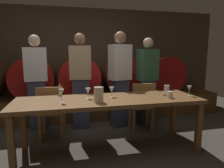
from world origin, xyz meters
The scene contains 23 objects.
ground_plane centered at (0.00, 0.00, 0.00)m, with size 9.02×9.02×0.00m, color #3F3A33.
back_wall centered at (0.00, 2.61, 1.21)m, with size 6.93×0.24×2.41m, color #473A2D.
barrel_shelf centered at (0.00, 2.06, 0.23)m, with size 6.24×0.90×0.47m, color brown.
wine_barrel_left centered at (-0.95, 2.06, 0.89)m, with size 0.85×0.78×0.85m.
wine_barrel_center centered at (-0.03, 2.06, 0.89)m, with size 0.85×0.78×0.85m.
wine_barrel_right centered at (0.93, 2.06, 0.89)m, with size 0.85×0.78×0.85m.
wine_barrel_far_right centered at (1.91, 2.06, 0.89)m, with size 0.85×0.78×0.85m.
dining_table centered at (0.27, 0.34, 0.70)m, with size 2.53×0.78×0.77m.
chair_left centered at (-0.55, 0.95, 0.49)m, with size 0.44×0.44×0.88m.
chair_right centered at (1.01, 0.97, 0.49)m, with size 0.44×0.44×0.88m.
guest_far_left centered at (-0.82, 1.46, 0.87)m, with size 0.39×0.26×1.71m.
guest_center_left centered at (-0.04, 1.35, 0.89)m, with size 0.40×0.27×1.74m.
guest_center_right centered at (0.68, 1.29, 0.92)m, with size 0.43×0.34×1.78m.
guest_far_right centered at (1.24, 1.33, 0.86)m, with size 0.43×0.34×1.68m.
candle_left centered at (-0.40, 0.68, 0.83)m, with size 0.05×0.05×0.19m.
candle_right centered at (1.10, 0.34, 0.82)m, with size 0.05×0.05×0.18m.
pitcher centered at (0.10, 0.18, 0.87)m, with size 0.12×0.12×0.19m.
wine_glass_far_left centered at (-0.36, 0.25, 0.90)m, with size 0.07×0.07×0.17m.
wine_glass_center_left centered at (-0.01, 0.41, 0.88)m, with size 0.07×0.07×0.15m.
wine_glass_center_right centered at (0.33, 0.44, 0.87)m, with size 0.07×0.07×0.14m.
wine_glass_far_right centered at (1.44, 0.25, 0.88)m, with size 0.07×0.07×0.15m.
cup_left centered at (1.11, 0.19, 0.82)m, with size 0.08×0.08×0.09m, color white.
cup_right centered at (1.32, 0.67, 0.82)m, with size 0.08×0.08×0.09m, color silver.
Camera 1 is at (-0.30, -2.30, 1.40)m, focal length 32.28 mm.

